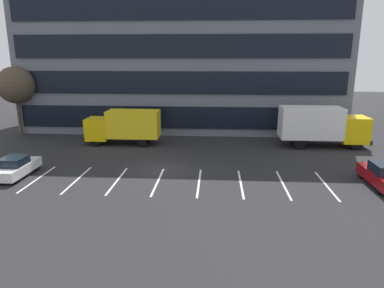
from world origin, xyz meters
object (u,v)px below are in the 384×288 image
(sedan_white, at_px, (16,167))
(box_truck_yellow_all, at_px, (124,125))
(box_truck_yellow, at_px, (321,125))
(bare_tree, at_px, (16,85))
(sedan_maroon, at_px, (384,175))

(sedan_white, bearing_deg, box_truck_yellow_all, 61.17)
(sedan_white, bearing_deg, box_truck_yellow, 22.78)
(box_truck_yellow, distance_m, sedan_white, 25.76)
(box_truck_yellow_all, bearing_deg, bare_tree, 164.21)
(box_truck_yellow, bearing_deg, sedan_white, -157.22)
(box_truck_yellow, xyz_separation_m, sedan_white, (-23.72, -9.96, -1.40))
(box_truck_yellow_all, height_order, box_truck_yellow, box_truck_yellow)
(sedan_maroon, xyz_separation_m, bare_tree, (-31.83, 13.36, 4.52))
(sedan_white, distance_m, sedan_maroon, 24.93)
(box_truck_yellow, xyz_separation_m, sedan_maroon, (1.21, -10.21, -1.34))
(box_truck_yellow_all, xyz_separation_m, box_truck_yellow, (18.40, 0.31, 0.25))
(box_truck_yellow_all, height_order, sedan_maroon, box_truck_yellow_all)
(sedan_white, xyz_separation_m, sedan_maroon, (24.93, -0.25, 0.06))
(sedan_white, relative_size, sedan_maroon, 0.92)
(box_truck_yellow_all, height_order, bare_tree, bare_tree)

